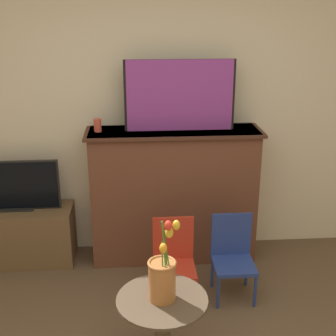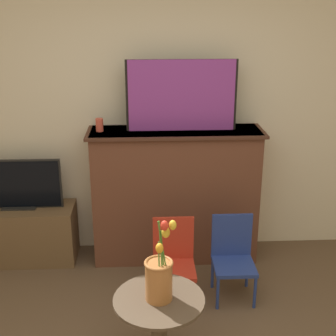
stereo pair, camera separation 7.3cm
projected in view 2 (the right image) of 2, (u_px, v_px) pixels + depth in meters
wall_back at (160, 107)px, 4.12m from camera, size 8.00×0.06×2.70m
fireplace_mantel at (175, 194)px, 4.16m from camera, size 1.50×0.44×1.20m
painting at (182, 96)px, 3.87m from camera, size 0.92×0.03×0.59m
mantel_candle at (100, 125)px, 3.91m from camera, size 0.06×0.06×0.11m
tv_stand at (23, 234)px, 4.21m from camera, size 0.94×0.39×0.51m
tv_monitor at (17, 185)px, 4.05m from camera, size 0.76×0.12×0.45m
chair_red at (174, 258)px, 3.63m from camera, size 0.32×0.32×0.66m
chair_blue at (233, 254)px, 3.68m from camera, size 0.32×0.32×0.66m
side_table at (159, 325)px, 2.86m from camera, size 0.55×0.55×0.56m
vase_tulips at (159, 276)px, 2.74m from camera, size 0.19×0.18×0.55m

